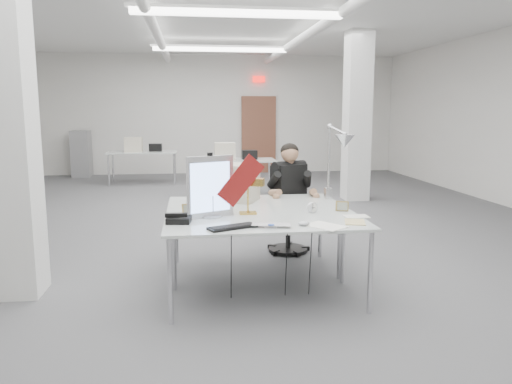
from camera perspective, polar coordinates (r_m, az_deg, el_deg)
room_shell at (r=6.96m, az=-1.76°, el=9.08°), size 10.04×14.04×3.24m
desk_main at (r=4.45m, az=1.16°, el=-3.44°), size 1.80×0.90×0.02m
desk_second at (r=5.33m, az=-0.27°, el=-1.31°), size 1.80×0.90×0.02m
bg_desk_a at (r=9.88m, az=-2.41°, el=3.63°), size 1.60×0.80×0.02m
bg_desk_b at (r=12.09m, az=-12.85°, el=4.45°), size 1.60×0.80×0.02m
filing_cabinet at (r=13.79m, az=-19.32°, el=4.14°), size 0.45×0.55×1.20m
office_chair at (r=6.08m, az=3.72°, el=-1.95°), size 0.70×0.70×1.08m
seated_person at (r=5.97m, az=3.85°, el=1.36°), size 0.71×0.78×0.94m
monitor at (r=4.56m, az=-5.24°, el=0.60°), size 0.43×0.23×0.56m
pennant at (r=4.54m, az=-1.72°, el=1.31°), size 0.45×0.09×0.49m
keyboard at (r=4.16m, az=-2.71°, el=-4.03°), size 0.44×0.30×0.02m
laptop at (r=4.16m, az=1.73°, el=-3.99°), size 0.36×0.27×0.03m
mouse at (r=4.27m, az=5.50°, el=-3.60°), size 0.10×0.07×0.04m
bankers_lamp at (r=4.70m, az=-0.93°, el=-0.34°), size 0.35×0.24×0.36m
desk_phone at (r=4.41m, az=-8.82°, el=-3.17°), size 0.23×0.21×0.05m
picture_frame_left at (r=4.73m, az=-7.65°, el=-1.95°), size 0.14×0.07×0.11m
picture_frame_right at (r=4.92m, az=9.81°, el=-1.60°), size 0.13×0.07×0.10m
desk_clock at (r=4.81m, az=6.45°, el=-1.78°), size 0.11×0.06×0.10m
paper_stack_a at (r=4.27m, az=7.90°, el=-3.87°), size 0.38×0.40×0.01m
paper_stack_b at (r=4.46m, az=11.23°, el=-3.38°), size 0.23×0.28×0.01m
paper_stack_c at (r=4.70m, az=11.39°, el=-2.75°), size 0.22×0.16×0.01m
beige_monitor at (r=5.40m, az=-2.20°, el=1.09°), size 0.54×0.53×0.40m
architect_lamp at (r=5.31m, az=9.06°, el=3.75°), size 0.52×0.76×0.93m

